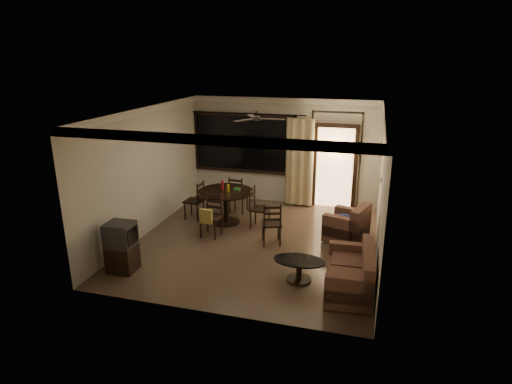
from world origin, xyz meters
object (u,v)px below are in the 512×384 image
(side_chair, at_px, (271,231))
(dining_chair_south, at_px, (211,223))
(dining_chair_north, at_px, (238,201))
(sofa, at_px, (353,275))
(armchair, at_px, (349,226))
(dining_table, at_px, (226,198))
(dining_chair_east, at_px, (259,216))
(coffee_table, at_px, (299,267))
(dining_chair_west, at_px, (195,207))
(tv_cabinet, at_px, (122,247))

(side_chair, bearing_deg, dining_chair_south, -18.98)
(dining_chair_north, relative_size, sofa, 0.65)
(armchair, bearing_deg, dining_chair_south, -150.34)
(dining_table, relative_size, dining_chair_east, 1.35)
(armchair, bearing_deg, dining_table, -166.98)
(dining_chair_north, distance_m, sofa, 4.39)
(dining_chair_east, distance_m, coffee_table, 2.57)
(dining_table, relative_size, dining_chair_west, 1.35)
(dining_chair_north, xyz_separation_m, armchair, (2.83, -1.06, 0.05))
(dining_chair_south, height_order, tv_cabinet, same)
(dining_chair_south, xyz_separation_m, tv_cabinet, (-1.00, -1.92, 0.17))
(dining_chair_east, relative_size, dining_chair_south, 1.00)
(dining_chair_north, xyz_separation_m, tv_cabinet, (-1.11, -3.56, 0.20))
(tv_cabinet, xyz_separation_m, sofa, (4.15, 0.39, -0.17))
(dining_chair_west, relative_size, coffee_table, 1.04)
(dining_table, xyz_separation_m, armchair, (2.88, -0.28, -0.30))
(dining_chair_east, relative_size, side_chair, 1.01)
(dining_chair_west, height_order, sofa, dining_chair_west)
(side_chair, bearing_deg, dining_chair_west, -41.72)
(tv_cabinet, height_order, sofa, tv_cabinet)
(dining_table, relative_size, tv_cabinet, 1.35)
(dining_chair_west, distance_m, dining_chair_east, 1.67)
(side_chair, bearing_deg, armchair, -178.02)
(dining_chair_west, height_order, tv_cabinet, same)
(tv_cabinet, bearing_deg, sofa, 3.44)
(sofa, bearing_deg, dining_chair_north, 131.01)
(armchair, bearing_deg, tv_cabinet, -129.13)
(tv_cabinet, distance_m, coffee_table, 3.27)
(tv_cabinet, height_order, armchair, tv_cabinet)
(side_chair, bearing_deg, coffee_table, 102.57)
(sofa, xyz_separation_m, armchair, (-0.21, 2.10, 0.03))
(armchair, height_order, coffee_table, armchair)
(dining_chair_east, bearing_deg, dining_chair_north, 46.76)
(dining_chair_east, relative_size, armchair, 0.94)
(dining_chair_west, height_order, coffee_table, dining_chair_west)
(dining_table, distance_m, dining_chair_south, 0.92)
(tv_cabinet, bearing_deg, coffee_table, 7.11)
(side_chair, bearing_deg, dining_chair_north, -71.06)
(tv_cabinet, distance_m, side_chair, 3.06)
(dining_chair_west, xyz_separation_m, dining_chair_north, (0.89, 0.73, 0.00))
(tv_cabinet, height_order, coffee_table, tv_cabinet)
(dining_chair_east, height_order, tv_cabinet, same)
(dining_chair_east, bearing_deg, side_chair, -145.29)
(dining_chair_east, height_order, coffee_table, dining_chair_east)
(coffee_table, bearing_deg, dining_chair_north, 124.68)
(dining_chair_west, bearing_deg, sofa, 62.06)
(tv_cabinet, bearing_deg, dining_chair_west, 83.43)
(tv_cabinet, bearing_deg, dining_chair_north, 70.62)
(dining_table, height_order, dining_chair_east, dining_table)
(dining_chair_west, xyz_separation_m, tv_cabinet, (-0.23, -2.83, 0.20))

